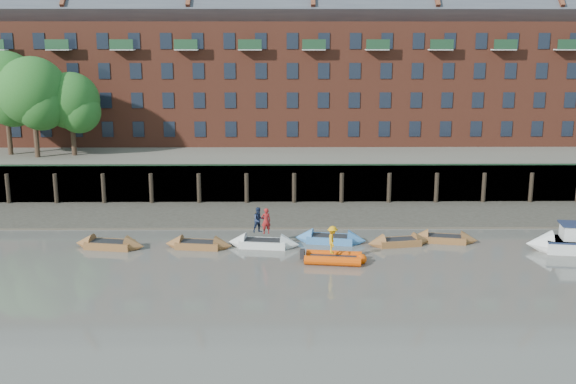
{
  "coord_description": "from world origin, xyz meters",
  "views": [
    {
      "loc": [
        -3.07,
        -33.46,
        13.46
      ],
      "look_at": [
        -2.62,
        12.0,
        3.2
      ],
      "focal_mm": 42.0,
      "sensor_mm": 36.0,
      "label": 1
    }
  ],
  "objects_px": {
    "rowboat_0": "(110,245)",
    "motor_launch": "(567,242)",
    "rowboat_3": "(263,243)",
    "person_rib_crew": "(333,240)",
    "rowboat_4": "(330,239)",
    "rowboat_6": "(444,239)",
    "rib_tender": "(336,258)",
    "rowboat_2": "(198,245)",
    "rowboat_5": "(399,242)",
    "person_rower_b": "(259,220)",
    "person_rower_a": "(266,221)"
  },
  "relations": [
    {
      "from": "rowboat_2",
      "to": "rowboat_0",
      "type": "bearing_deg",
      "value": -172.35
    },
    {
      "from": "rib_tender",
      "to": "person_rib_crew",
      "type": "xyz_separation_m",
      "value": [
        -0.23,
        -0.07,
        1.2
      ]
    },
    {
      "from": "rowboat_4",
      "to": "rowboat_6",
      "type": "height_order",
      "value": "rowboat_4"
    },
    {
      "from": "person_rower_b",
      "to": "person_rib_crew",
      "type": "bearing_deg",
      "value": -62.07
    },
    {
      "from": "rowboat_5",
      "to": "rowboat_6",
      "type": "height_order",
      "value": "rowboat_6"
    },
    {
      "from": "rowboat_0",
      "to": "motor_launch",
      "type": "distance_m",
      "value": 30.04
    },
    {
      "from": "motor_launch",
      "to": "person_rib_crew",
      "type": "distance_m",
      "value": 15.65
    },
    {
      "from": "rowboat_6",
      "to": "rowboat_0",
      "type": "bearing_deg",
      "value": -165.39
    },
    {
      "from": "rowboat_2",
      "to": "rowboat_3",
      "type": "relative_size",
      "value": 0.94
    },
    {
      "from": "rowboat_5",
      "to": "person_rib_crew",
      "type": "bearing_deg",
      "value": -153.26
    },
    {
      "from": "rowboat_3",
      "to": "rib_tender",
      "type": "relative_size",
      "value": 1.28
    },
    {
      "from": "rowboat_2",
      "to": "person_rower_a",
      "type": "height_order",
      "value": "person_rower_a"
    },
    {
      "from": "rowboat_2",
      "to": "person_rib_crew",
      "type": "height_order",
      "value": "person_rib_crew"
    },
    {
      "from": "rowboat_2",
      "to": "rowboat_3",
      "type": "height_order",
      "value": "rowboat_3"
    },
    {
      "from": "rowboat_2",
      "to": "rowboat_5",
      "type": "distance_m",
      "value": 13.41
    },
    {
      "from": "rowboat_4",
      "to": "rowboat_5",
      "type": "distance_m",
      "value": 4.62
    },
    {
      "from": "rowboat_5",
      "to": "rowboat_6",
      "type": "xyz_separation_m",
      "value": [
        3.24,
        0.73,
        0.0
      ]
    },
    {
      "from": "rowboat_4",
      "to": "rowboat_3",
      "type": "bearing_deg",
      "value": -157.32
    },
    {
      "from": "rowboat_2",
      "to": "rowboat_3",
      "type": "distance_m",
      "value": 4.3
    },
    {
      "from": "rowboat_4",
      "to": "rowboat_5",
      "type": "relative_size",
      "value": 1.11
    },
    {
      "from": "rowboat_0",
      "to": "rowboat_6",
      "type": "xyz_separation_m",
      "value": [
        22.52,
        1.18,
        -0.02
      ]
    },
    {
      "from": "motor_launch",
      "to": "rowboat_4",
      "type": "bearing_deg",
      "value": 1.05
    },
    {
      "from": "rowboat_0",
      "to": "rowboat_4",
      "type": "relative_size",
      "value": 0.99
    },
    {
      "from": "rowboat_2",
      "to": "rowboat_6",
      "type": "bearing_deg",
      "value": 12.05
    },
    {
      "from": "rowboat_2",
      "to": "motor_launch",
      "type": "distance_m",
      "value": 24.16
    },
    {
      "from": "rowboat_5",
      "to": "person_rower_a",
      "type": "distance_m",
      "value": 9.06
    },
    {
      "from": "rowboat_6",
      "to": "person_rower_a",
      "type": "height_order",
      "value": "person_rower_a"
    },
    {
      "from": "rowboat_4",
      "to": "motor_launch",
      "type": "bearing_deg",
      "value": 2.83
    },
    {
      "from": "person_rib_crew",
      "to": "rib_tender",
      "type": "bearing_deg",
      "value": -70.36
    },
    {
      "from": "person_rower_b",
      "to": "rowboat_3",
      "type": "bearing_deg",
      "value": -63.79
    },
    {
      "from": "rowboat_0",
      "to": "motor_launch",
      "type": "bearing_deg",
      "value": 8.17
    },
    {
      "from": "rowboat_5",
      "to": "person_rib_crew",
      "type": "xyz_separation_m",
      "value": [
        -4.75,
        -3.61,
        1.26
      ]
    },
    {
      "from": "rowboat_4",
      "to": "person_rower_b",
      "type": "height_order",
      "value": "person_rower_b"
    },
    {
      "from": "motor_launch",
      "to": "rowboat_0",
      "type": "bearing_deg",
      "value": 7.11
    },
    {
      "from": "motor_launch",
      "to": "rib_tender",
      "type": "bearing_deg",
      "value": 16.77
    },
    {
      "from": "rowboat_0",
      "to": "rowboat_5",
      "type": "relative_size",
      "value": 1.1
    },
    {
      "from": "rowboat_3",
      "to": "person_rib_crew",
      "type": "distance_m",
      "value": 5.62
    },
    {
      "from": "rib_tender",
      "to": "rowboat_3",
      "type": "bearing_deg",
      "value": 152.75
    },
    {
      "from": "rowboat_2",
      "to": "rowboat_5",
      "type": "relative_size",
      "value": 1.03
    },
    {
      "from": "rib_tender",
      "to": "person_rower_a",
      "type": "xyz_separation_m",
      "value": [
        -4.39,
        3.19,
        1.52
      ]
    },
    {
      "from": "rowboat_5",
      "to": "rib_tender",
      "type": "relative_size",
      "value": 1.16
    },
    {
      "from": "rowboat_2",
      "to": "rowboat_4",
      "type": "relative_size",
      "value": 0.93
    },
    {
      "from": "rowboat_3",
      "to": "rowboat_6",
      "type": "distance_m",
      "value": 12.38
    },
    {
      "from": "rowboat_2",
      "to": "person_rower_b",
      "type": "bearing_deg",
      "value": 14.18
    },
    {
      "from": "rowboat_2",
      "to": "rowboat_6",
      "type": "distance_m",
      "value": 16.68
    },
    {
      "from": "rowboat_3",
      "to": "rowboat_4",
      "type": "height_order",
      "value": "rowboat_4"
    },
    {
      "from": "rowboat_5",
      "to": "rowboat_0",
      "type": "bearing_deg",
      "value": 170.86
    },
    {
      "from": "rowboat_5",
      "to": "rowboat_2",
      "type": "bearing_deg",
      "value": 171.56
    },
    {
      "from": "rowboat_6",
      "to": "rib_tender",
      "type": "bearing_deg",
      "value": -139.56
    },
    {
      "from": "rowboat_4",
      "to": "person_rower_a",
      "type": "xyz_separation_m",
      "value": [
        -4.34,
        -1.02,
        1.56
      ]
    }
  ]
}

